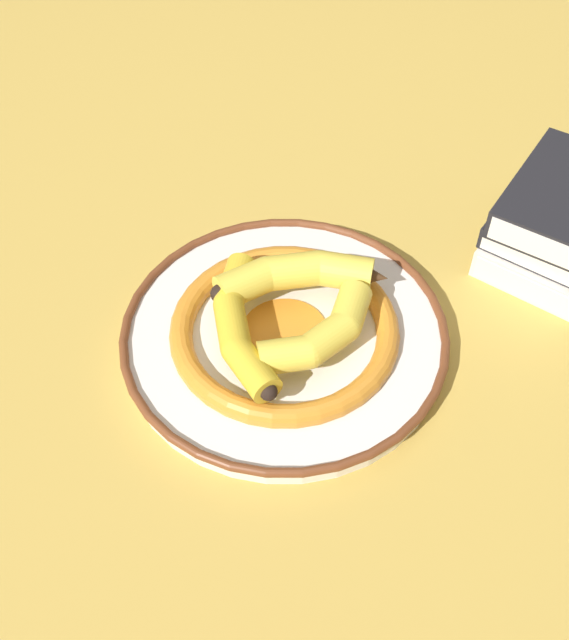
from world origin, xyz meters
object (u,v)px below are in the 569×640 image
object	(u,v)px
decorative_bowl	(284,333)
banana_a	(298,275)
banana_b	(239,322)
book_stack	(562,222)
banana_c	(319,336)

from	to	relation	value
decorative_bowl	banana_a	bearing A→B (deg)	-21.95
banana_b	book_stack	distance (m)	0.41
banana_c	book_stack	size ratio (longest dim) A/B	0.62
banana_b	banana_c	bearing A→B (deg)	66.52
decorative_bowl	banana_b	xyz separation A→B (m)	(-0.01, 0.05, 0.04)
banana_b	book_stack	xyz separation A→B (m)	(0.12, -0.39, -0.00)
decorative_bowl	book_stack	size ratio (longest dim) A/B	1.53
banana_a	book_stack	bearing A→B (deg)	-172.65
banana_a	banana_b	bearing A→B (deg)	37.26
banana_c	book_stack	distance (m)	0.34
banana_c	banana_b	bearing A→B (deg)	125.42
decorative_bowl	banana_a	xyz separation A→B (m)	(0.05, -0.02, 0.04)
decorative_bowl	book_stack	world-z (taller)	book_stack
banana_a	book_stack	distance (m)	0.33
banana_b	decorative_bowl	bearing A→B (deg)	96.99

